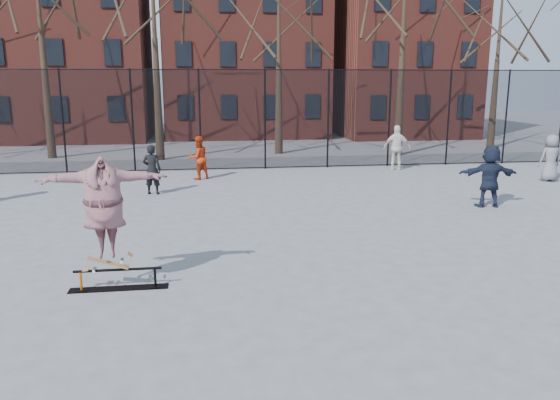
{
  "coord_description": "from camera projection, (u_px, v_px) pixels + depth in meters",
  "views": [
    {
      "loc": [
        -1.3,
        -8.98,
        3.6
      ],
      "look_at": [
        0.18,
        1.5,
        1.25
      ],
      "focal_mm": 35.0,
      "sensor_mm": 36.0,
      "label": 1
    }
  ],
  "objects": [
    {
      "name": "ground",
      "position": [
        282.0,
        287.0,
        9.64
      ],
      "size": [
        100.0,
        100.0,
        0.0
      ],
      "primitive_type": "plane",
      "color": "slate"
    },
    {
      "name": "skate_rail",
      "position": [
        119.0,
        281.0,
        9.54
      ],
      "size": [
        1.7,
        0.26,
        0.37
      ],
      "color": "black",
      "rests_on": "ground"
    },
    {
      "name": "skateboard",
      "position": [
        108.0,
        266.0,
        9.46
      ],
      "size": [
        0.77,
        0.18,
        0.09
      ],
      "primitive_type": null,
      "color": "#9C653E",
      "rests_on": "skate_rail"
    },
    {
      "name": "skater",
      "position": [
        105.0,
        215.0,
        9.26
      ],
      "size": [
        2.2,
        0.78,
        1.75
      ],
      "primitive_type": "imported",
      "rotation": [
        0.0,
        0.0,
        0.09
      ],
      "color": "#5F327E",
      "rests_on": "skateboard"
    },
    {
      "name": "bystander_black",
      "position": [
        152.0,
        170.0,
        17.28
      ],
      "size": [
        0.65,
        0.5,
        1.59
      ],
      "primitive_type": "imported",
      "rotation": [
        0.0,
        0.0,
        2.93
      ],
      "color": "black",
      "rests_on": "ground"
    },
    {
      "name": "bystander_red",
      "position": [
        198.0,
        158.0,
        19.88
      ],
      "size": [
        0.96,
        0.9,
        1.58
      ],
      "primitive_type": "imported",
      "rotation": [
        0.0,
        0.0,
        3.66
      ],
      "color": "#B42E0F",
      "rests_on": "ground"
    },
    {
      "name": "bystander_white",
      "position": [
        397.0,
        148.0,
        21.92
      ],
      "size": [
        1.13,
        0.7,
        1.8
      ],
      "primitive_type": "imported",
      "rotation": [
        0.0,
        0.0,
        2.87
      ],
      "color": "silver",
      "rests_on": "ground"
    },
    {
      "name": "bystander_navy",
      "position": [
        490.0,
        176.0,
        15.55
      ],
      "size": [
        1.71,
        0.71,
        1.79
      ],
      "primitive_type": "imported",
      "rotation": [
        0.0,
        0.0,
        3.03
      ],
      "color": "#1B2337",
      "rests_on": "ground"
    },
    {
      "name": "bystander_extra",
      "position": [
        551.0,
        158.0,
        19.49
      ],
      "size": [
        0.83,
        0.56,
        1.67
      ],
      "primitive_type": "imported",
      "rotation": [
        0.0,
        0.0,
        3.17
      ],
      "color": "slate",
      "rests_on": "ground"
    },
    {
      "name": "fence",
      "position": [
        235.0,
        119.0,
        21.76
      ],
      "size": [
        34.03,
        0.07,
        4.0
      ],
      "color": "black",
      "rests_on": "ground"
    },
    {
      "name": "rowhouses",
      "position": [
        233.0,
        38.0,
        33.55
      ],
      "size": [
        29.0,
        7.0,
        13.0
      ],
      "color": "maroon",
      "rests_on": "ground"
    }
  ]
}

